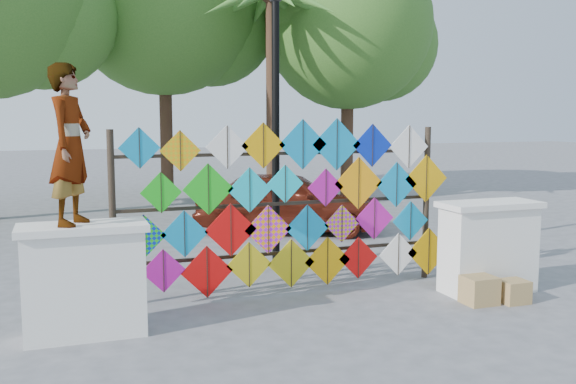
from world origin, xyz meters
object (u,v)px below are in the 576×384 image
Objects in this scene: vendor_woman at (70,145)px; sedan at (287,201)px; lamppost at (276,101)px; kite_rack at (294,207)px.

vendor_woman is 0.46× the size of sedan.
lamppost is at bearing -178.54° from sedan.
kite_rack is 3.22m from vendor_woman.
lamppost reaches higher than kite_rack.
sedan is 0.86× the size of lamppost.
kite_rack is 1.96m from lamppost.
sedan is at bearing 67.40° from lamppost.
sedan is 3.91m from lamppost.
kite_rack is at bearing -96.98° from lamppost.
kite_rack is 1.11× the size of lamppost.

